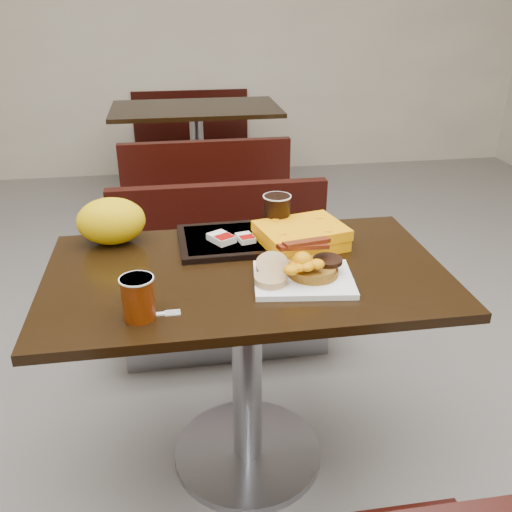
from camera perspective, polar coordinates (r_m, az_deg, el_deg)
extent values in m
cube|color=gray|center=(2.13, -0.85, -19.68)|extent=(6.00, 7.00, 0.01)
cube|color=beige|center=(4.99, -7.27, 24.17)|extent=(6.00, 0.01, 2.80)
cube|color=white|center=(1.62, 4.87, -2.41)|extent=(0.31, 0.25, 0.02)
cylinder|color=#8C5417|center=(1.62, 5.84, -1.35)|extent=(0.15, 0.15, 0.03)
cylinder|color=black|center=(1.63, 7.34, -0.45)|extent=(0.09, 0.09, 0.01)
ellipsoid|color=orange|center=(1.57, 4.72, -0.58)|extent=(0.10, 0.09, 0.05)
cylinder|color=tan|center=(1.57, 1.49, -2.45)|extent=(0.10, 0.10, 0.02)
cylinder|color=tan|center=(1.62, 1.66, -0.95)|extent=(0.12, 0.12, 0.06)
cylinder|color=#8D3205|center=(1.45, -11.96, -4.24)|extent=(0.11, 0.11, 0.12)
cube|color=white|center=(1.71, 9.01, -1.19)|extent=(0.02, 0.17, 0.00)
cube|color=#8C0504|center=(1.74, 0.82, -0.36)|extent=(0.04, 0.04, 0.01)
cube|color=black|center=(1.86, -1.67, 1.71)|extent=(0.41, 0.29, 0.02)
cube|color=silver|center=(1.83, -3.56, 1.84)|extent=(0.10, 0.10, 0.02)
cube|color=silver|center=(1.83, -1.09, 1.85)|extent=(0.06, 0.08, 0.02)
cylinder|color=black|center=(1.89, 2.15, 4.43)|extent=(0.09, 0.09, 0.12)
cube|color=#FB9704|center=(1.83, 4.63, 2.05)|extent=(0.31, 0.26, 0.07)
ellipsoid|color=#F9E408|center=(1.89, -14.59, 3.48)|extent=(0.23, 0.17, 0.15)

